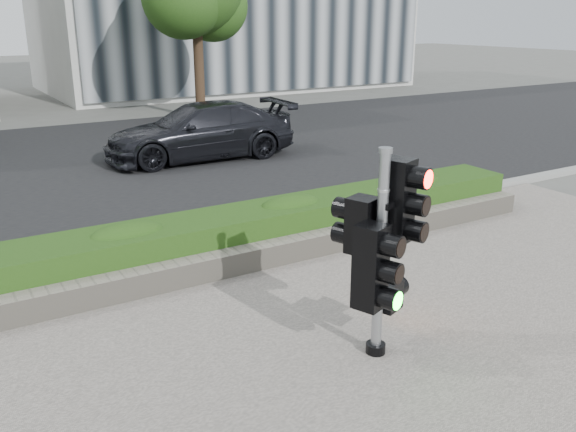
% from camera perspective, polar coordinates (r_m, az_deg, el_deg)
% --- Properties ---
extents(ground, '(120.00, 120.00, 0.00)m').
position_cam_1_polar(ground, '(7.45, 0.60, -10.70)').
color(ground, '#51514C').
rests_on(ground, ground).
extents(road, '(60.00, 13.00, 0.02)m').
position_cam_1_polar(road, '(16.32, -18.25, 4.56)').
color(road, black).
rests_on(road, ground).
extents(curb, '(60.00, 0.25, 0.12)m').
position_cam_1_polar(curb, '(10.00, -8.94, -2.78)').
color(curb, gray).
rests_on(curb, ground).
extents(stone_wall, '(12.00, 0.32, 0.34)m').
position_cam_1_polar(stone_wall, '(8.88, -5.87, -4.43)').
color(stone_wall, gray).
rests_on(stone_wall, sidewalk).
extents(hedge, '(12.00, 1.00, 0.68)m').
position_cam_1_polar(hedge, '(9.37, -7.62, -2.15)').
color(hedge, '#437323').
rests_on(hedge, sidewalk).
extents(traffic_signal, '(0.85, 0.74, 2.32)m').
position_cam_1_polar(traffic_signal, '(6.52, 8.56, -2.54)').
color(traffic_signal, black).
rests_on(traffic_signal, sidewalk).
extents(car_dark, '(5.07, 2.27, 1.44)m').
position_cam_1_polar(car_dark, '(16.24, -8.23, 7.87)').
color(car_dark, black).
rests_on(car_dark, road).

